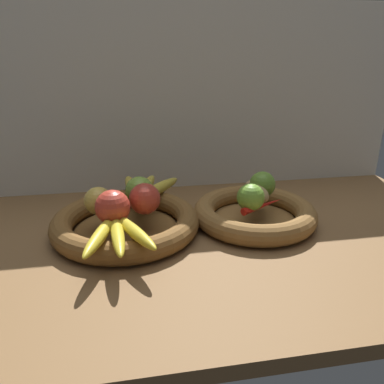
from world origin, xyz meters
TOP-DOWN VIEW (x-y plane):
  - ground_plane at (0.00, 0.00)cm, footprint 140.00×90.00cm
  - back_wall at (0.00, 30.00)cm, footprint 140.00×3.00cm
  - fruit_bowl_left at (-17.04, -1.41)cm, footprint 35.01×35.01cm
  - fruit_bowl_right at (14.94, -1.41)cm, footprint 30.79×30.79cm
  - apple_red_right at (-12.38, -2.97)cm, footprint 7.30×7.30cm
  - apple_green_back at (-13.33, 2.99)cm, footprint 7.03×7.03cm
  - apple_golden_left at (-22.96, -1.28)cm, footprint 6.45×6.45cm
  - apple_red_front at (-19.52, -7.16)cm, footprint 7.64×7.64cm
  - banana_bunch_front at (-18.61, -14.50)cm, footprint 15.27×19.86cm
  - banana_bunch_back at (-11.69, 10.33)cm, footprint 16.33×19.69cm
  - potato_back at (17.01, 3.16)cm, footprint 7.86×6.93cm
  - potato_large at (14.94, -1.41)cm, footprint 7.74×9.19cm
  - lime_near at (12.25, -5.44)cm, footprint 6.58×6.58cm
  - lime_far at (18.07, 2.62)cm, footprint 6.72×6.72cm
  - chili_pepper at (15.62, -5.15)cm, footprint 12.67×7.69cm

SIDE VIEW (x-z plane):
  - ground_plane at x=0.00cm, z-range -3.00..0.00cm
  - fruit_bowl_left at x=-17.04cm, z-range -0.18..5.04cm
  - fruit_bowl_right at x=14.94cm, z-range -0.17..5.05cm
  - chili_pepper at x=15.62cm, z-range 5.22..7.04cm
  - banana_bunch_front at x=-18.61cm, z-range 5.22..7.83cm
  - banana_bunch_back at x=-11.69cm, z-range 5.22..8.10cm
  - potato_large at x=14.94cm, z-range 5.22..9.87cm
  - potato_back at x=17.01cm, z-range 5.22..9.95cm
  - apple_golden_left at x=-22.96cm, z-range 5.22..11.67cm
  - lime_near at x=12.25cm, z-range 5.22..11.80cm
  - lime_far at x=18.07cm, z-range 5.22..11.94cm
  - apple_green_back at x=-13.33cm, z-range 5.22..12.25cm
  - apple_red_right at x=-12.38cm, z-range 5.22..12.52cm
  - apple_red_front at x=-19.52cm, z-range 5.22..12.86cm
  - back_wall at x=0.00cm, z-range 0.00..55.00cm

